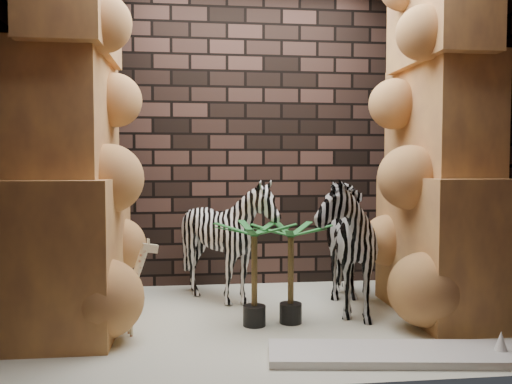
{
  "coord_description": "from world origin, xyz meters",
  "views": [
    {
      "loc": [
        -0.52,
        -4.02,
        1.2
      ],
      "look_at": [
        -0.03,
        0.15,
        0.98
      ],
      "focal_mm": 37.36,
      "sensor_mm": 36.0,
      "label": 1
    }
  ],
  "objects": [
    {
      "name": "floor",
      "position": [
        0.0,
        0.0,
        0.0
      ],
      "size": [
        3.5,
        3.5,
        0.0
      ],
      "primitive_type": "plane",
      "color": "beige",
      "rests_on": "ground"
    },
    {
      "name": "wall_back",
      "position": [
        0.0,
        1.25,
        1.5
      ],
      "size": [
        3.5,
        0.0,
        3.5
      ],
      "primitive_type": "plane",
      "rotation": [
        1.57,
        0.0,
        0.0
      ],
      "color": "black",
      "rests_on": "ground"
    },
    {
      "name": "wall_front",
      "position": [
        0.0,
        -1.25,
        1.5
      ],
      "size": [
        3.5,
        0.0,
        3.5
      ],
      "primitive_type": "plane",
      "rotation": [
        -1.57,
        0.0,
        0.0
      ],
      "color": "black",
      "rests_on": "ground"
    },
    {
      "name": "wall_left",
      "position": [
        -1.75,
        0.0,
        1.5
      ],
      "size": [
        0.0,
        3.0,
        3.0
      ],
      "primitive_type": "plane",
      "rotation": [
        1.57,
        0.0,
        1.57
      ],
      "color": "black",
      "rests_on": "ground"
    },
    {
      "name": "wall_right",
      "position": [
        1.75,
        0.0,
        1.5
      ],
      "size": [
        0.0,
        3.0,
        3.0
      ],
      "primitive_type": "plane",
      "rotation": [
        1.57,
        0.0,
        -1.57
      ],
      "color": "black",
      "rests_on": "ground"
    },
    {
      "name": "rock_pillar_left",
      "position": [
        -1.4,
        0.0,
        1.5
      ],
      "size": [
        0.68,
        1.3,
        3.0
      ],
      "primitive_type": null,
      "color": "#DC9E50",
      "rests_on": "floor"
    },
    {
      "name": "rock_pillar_right",
      "position": [
        1.42,
        0.0,
        1.5
      ],
      "size": [
        0.58,
        1.25,
        3.0
      ],
      "primitive_type": null,
      "color": "#DC9E50",
      "rests_on": "floor"
    },
    {
      "name": "zebra_right",
      "position": [
        0.66,
        0.21,
        0.65
      ],
      "size": [
        0.66,
        1.13,
        1.3
      ],
      "primitive_type": "imported",
      "rotation": [
        0.0,
        0.0,
        -0.06
      ],
      "color": "white",
      "rests_on": "floor"
    },
    {
      "name": "zebra_left",
      "position": [
        -0.23,
        0.55,
        0.49
      ],
      "size": [
        0.97,
        1.15,
        0.98
      ],
      "primitive_type": "imported",
      "rotation": [
        0.0,
        0.0,
        -0.09
      ],
      "color": "white",
      "rests_on": "floor"
    },
    {
      "name": "giraffe_toy",
      "position": [
        -1.05,
        -0.28,
        0.35
      ],
      "size": [
        0.37,
        0.23,
        0.69
      ],
      "primitive_type": null,
      "rotation": [
        0.0,
        0.0,
        0.35
      ],
      "color": "beige",
      "rests_on": "floor"
    },
    {
      "name": "palm_front",
      "position": [
        0.21,
        -0.1,
        0.38
      ],
      "size": [
        0.36,
        0.36,
        0.77
      ],
      "primitive_type": null,
      "color": "#1F5324",
      "rests_on": "floor"
    },
    {
      "name": "palm_back",
      "position": [
        -0.07,
        -0.14,
        0.39
      ],
      "size": [
        0.36,
        0.36,
        0.79
      ],
      "primitive_type": null,
      "color": "#1F5324",
      "rests_on": "floor"
    },
    {
      "name": "surfboard",
      "position": [
        0.78,
        -0.91,
        0.03
      ],
      "size": [
        1.73,
        0.63,
        0.05
      ],
      "primitive_type": "cube",
      "rotation": [
        0.0,
        0.0,
        -0.13
      ],
      "color": "white",
      "rests_on": "floor"
    }
  ]
}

